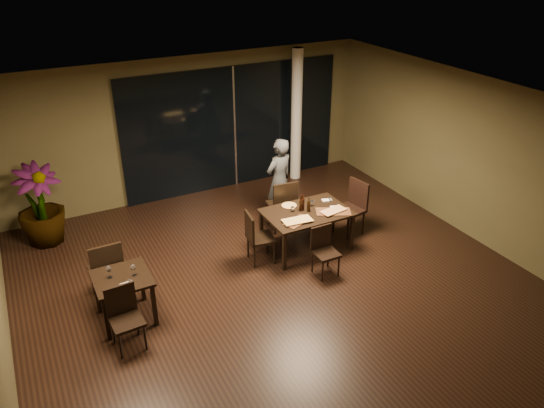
{
  "coord_description": "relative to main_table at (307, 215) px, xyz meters",
  "views": [
    {
      "loc": [
        -3.38,
        -6.29,
        5.16
      ],
      "look_at": [
        0.32,
        0.83,
        1.05
      ],
      "focal_mm": 35.0,
      "sensor_mm": 36.0,
      "label": 1
    }
  ],
  "objects": [
    {
      "name": "window_panel",
      "position": [
        0.0,
        3.16,
        0.67
      ],
      "size": [
        5.0,
        0.06,
        2.7
      ],
      "primitive_type": "cube",
      "color": "black",
      "rests_on": "ground"
    },
    {
      "name": "pizza_board_right",
      "position": [
        0.41,
        -0.23,
        0.08
      ],
      "size": [
        0.68,
        0.55,
        0.01
      ],
      "primitive_type": "cube",
      "rotation": [
        0.0,
        0.0,
        -0.46
      ],
      "color": "#4C2A18",
      "rests_on": "main_table"
    },
    {
      "name": "wall_front",
      "position": [
        -1.0,
        -4.85,
        0.82
      ],
      "size": [
        8.0,
        0.1,
        3.0
      ],
      "primitive_type": "cube",
      "color": "#484226",
      "rests_on": "ground"
    },
    {
      "name": "napkin_near",
      "position": [
        0.54,
        -0.1,
        0.08
      ],
      "size": [
        0.2,
        0.15,
        0.01
      ],
      "primitive_type": "cube",
      "rotation": [
        0.0,
        0.0,
        -0.29
      ],
      "color": "white",
      "rests_on": "main_table"
    },
    {
      "name": "ground",
      "position": [
        -1.0,
        -0.8,
        -0.68
      ],
      "size": [
        8.0,
        8.0,
        0.0
      ],
      "primitive_type": "plane",
      "color": "black",
      "rests_on": "ground"
    },
    {
      "name": "main_table",
      "position": [
        0.0,
        0.0,
        0.0
      ],
      "size": [
        1.5,
        1.0,
        0.75
      ],
      "color": "black",
      "rests_on": "ground"
    },
    {
      "name": "chair_main_near",
      "position": [
        -0.14,
        -0.8,
        -0.2
      ],
      "size": [
        0.39,
        0.39,
        0.85
      ],
      "rotation": [
        0.0,
        0.0,
        0.01
      ],
      "color": "black",
      "rests_on": "ground"
    },
    {
      "name": "chair_main_right",
      "position": [
        1.09,
        0.11,
        -0.09
      ],
      "size": [
        0.56,
        0.56,
        1.05
      ],
      "rotation": [
        0.0,
        0.0,
        -1.41
      ],
      "color": "black",
      "rests_on": "ground"
    },
    {
      "name": "side_table",
      "position": [
        -3.4,
        -0.5,
        -0.05
      ],
      "size": [
        0.8,
        0.8,
        0.75
      ],
      "color": "black",
      "rests_on": "ground"
    },
    {
      "name": "chair_side_near",
      "position": [
        -3.52,
        -1.04,
        -0.17
      ],
      "size": [
        0.45,
        0.45,
        0.91
      ],
      "rotation": [
        0.0,
        0.0,
        0.06
      ],
      "color": "black",
      "rests_on": "ground"
    },
    {
      "name": "bottle_c",
      "position": [
        -0.04,
        0.09,
        0.23
      ],
      "size": [
        0.07,
        0.07,
        0.31
      ],
      "primitive_type": null,
      "color": "black",
      "rests_on": "main_table"
    },
    {
      "name": "chair_main_far",
      "position": [
        -0.06,
        0.76,
        -0.08
      ],
      "size": [
        0.54,
        0.54,
        1.06
      ],
      "rotation": [
        0.0,
        0.0,
        3.02
      ],
      "color": "black",
      "rests_on": "ground"
    },
    {
      "name": "oblong_pizza_left",
      "position": [
        -0.34,
        -0.25,
        0.1
      ],
      "size": [
        0.51,
        0.28,
        0.02
      ],
      "primitive_type": null,
      "rotation": [
        0.0,
        0.0,
        -0.1
      ],
      "color": "maroon",
      "rests_on": "pizza_board_left"
    },
    {
      "name": "wine_glass_a",
      "position": [
        -3.55,
        -0.44,
        0.17
      ],
      "size": [
        0.08,
        0.08,
        0.19
      ],
      "primitive_type": null,
      "color": "white",
      "rests_on": "side_table"
    },
    {
      "name": "chair_side_far",
      "position": [
        -3.51,
        0.08,
        -0.08
      ],
      "size": [
        0.5,
        0.5,
        1.06
      ],
      "rotation": [
        0.0,
        0.0,
        3.16
      ],
      "color": "black",
      "rests_on": "ground"
    },
    {
      "name": "side_napkin",
      "position": [
        -3.38,
        -0.73,
        0.08
      ],
      "size": [
        0.18,
        0.12,
        0.01
      ],
      "primitive_type": "cube",
      "rotation": [
        0.0,
        0.0,
        0.03
      ],
      "color": "white",
      "rests_on": "side_table"
    },
    {
      "name": "oblong_pizza_right",
      "position": [
        0.41,
        -0.23,
        0.1
      ],
      "size": [
        0.47,
        0.27,
        0.02
      ],
      "primitive_type": null,
      "rotation": [
        0.0,
        0.0,
        0.15
      ],
      "color": "maroon",
      "rests_on": "pizza_board_right"
    },
    {
      "name": "diner",
      "position": [
        0.08,
        1.21,
        0.18
      ],
      "size": [
        0.66,
        0.53,
        1.71
      ],
      "primitive_type": "imported",
      "rotation": [
        0.0,
        0.0,
        3.41
      ],
      "color": "#2F3134",
      "rests_on": "ground"
    },
    {
      "name": "wine_glass_b",
      "position": [
        -3.23,
        -0.53,
        0.16
      ],
      "size": [
        0.08,
        0.08,
        0.17
      ],
      "primitive_type": null,
      "color": "white",
      "rests_on": "side_table"
    },
    {
      "name": "wall_back",
      "position": [
        -1.0,
        3.25,
        0.82
      ],
      "size": [
        8.0,
        0.1,
        3.0
      ],
      "primitive_type": "cube",
      "color": "#484226",
      "rests_on": "ground"
    },
    {
      "name": "wall_right",
      "position": [
        3.05,
        -0.8,
        0.82
      ],
      "size": [
        0.1,
        8.0,
        3.0
      ],
      "primitive_type": "cube",
      "color": "#484226",
      "rests_on": "ground"
    },
    {
      "name": "bottle_b",
      "position": [
        0.03,
        -0.0,
        0.21
      ],
      "size": [
        0.06,
        0.06,
        0.27
      ],
      "primitive_type": null,
      "color": "black",
      "rests_on": "main_table"
    },
    {
      "name": "ceiling",
      "position": [
        -1.0,
        -0.8,
        2.34
      ],
      "size": [
        8.0,
        8.0,
        0.04
      ],
      "primitive_type": "cube",
      "color": "white",
      "rests_on": "wall_back"
    },
    {
      "name": "chair_main_left",
      "position": [
        -1.0,
        0.01,
        -0.14
      ],
      "size": [
        0.5,
        0.5,
        0.95
      ],
      "rotation": [
        0.0,
        0.0,
        1.44
      ],
      "color": "black",
      "rests_on": "ground"
    },
    {
      "name": "round_pizza",
      "position": [
        -0.17,
        0.33,
        0.08
      ],
      "size": [
        0.27,
        0.27,
        0.01
      ],
      "primitive_type": "cylinder",
      "color": "red",
      "rests_on": "main_table"
    },
    {
      "name": "potted_plant",
      "position": [
        -4.19,
        2.42,
        0.09
      ],
      "size": [
        1.09,
        1.09,
        1.52
      ],
      "primitive_type": "imported",
      "rotation": [
        0.0,
        0.0,
        0.4
      ],
      "color": "#204E1A",
      "rests_on": "ground"
    },
    {
      "name": "pizza_board_left",
      "position": [
        -0.34,
        -0.25,
        0.08
      ],
      "size": [
        0.57,
        0.42,
        0.01
      ],
      "primitive_type": "cube",
      "rotation": [
        0.0,
        0.0,
        0.37
      ],
      "color": "#452616",
      "rests_on": "main_table"
    },
    {
      "name": "column",
      "position": [
        1.4,
        2.85,
        0.82
      ],
      "size": [
        0.24,
        0.24,
        3.0
      ],
      "primitive_type": "cylinder",
      "color": "silver",
      "rests_on": "ground"
    },
    {
      "name": "tumbler_left",
      "position": [
        -0.22,
        0.13,
        0.12
      ],
      "size": [
        0.07,
        0.07,
        0.08
      ],
      "primitive_type": "cylinder",
      "color": "white",
      "rests_on": "main_table"
    },
    {
      "name": "tumbler_right",
      "position": [
        0.2,
        0.16,
        0.12
      ],
      "size": [
        0.08,
        0.08,
        0.1
      ],
      "primitive_type": "cylinder",
      "color": "white",
      "rests_on": "main_table"
    },
    {
      "name": "bottle_a",
      "position": [
        -0.08,
        0.08,
        0.22
      ],
      "size": [
        0.06,
        0.06,
        0.29
      ],
      "primitive_type": null,
      "color": "black",
      "rests_on": "main_table"
    },
    {
      "name": "napkin_far",
      "position": [
        0.55,
        0.21,
        0.08
      ],
      "size": [
        0.2,
        0.15,
        0.01
      ],
      "primitive_type": "cube",
      "rotation": [
        0.0,
        0.0,
        -0.31
      ],
      "color": "silver",
      "rests_on": "main_table"
    }
  ]
}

